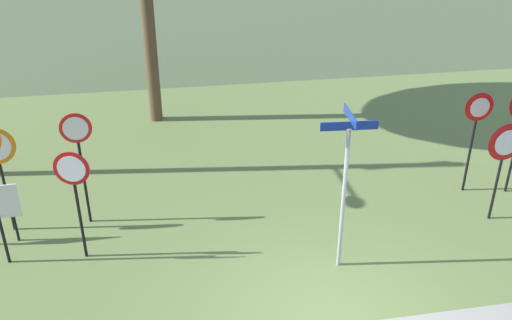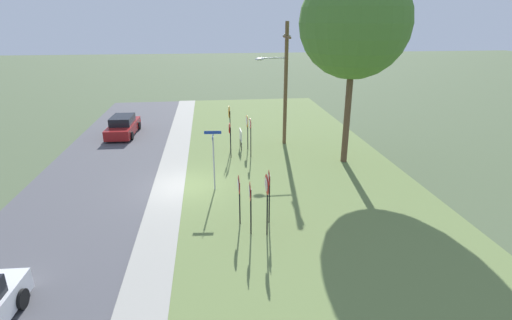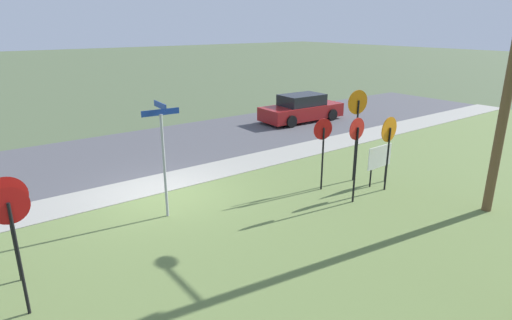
{
  "view_description": "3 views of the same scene",
  "coord_description": "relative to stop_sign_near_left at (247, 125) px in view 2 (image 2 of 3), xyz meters",
  "views": [
    {
      "loc": [
        -2.36,
        -6.24,
        6.28
      ],
      "look_at": [
        -0.77,
        2.72,
        1.72
      ],
      "focal_mm": 38.46,
      "sensor_mm": 36.0,
      "label": 1
    },
    {
      "loc": [
        18.49,
        1.41,
        8.07
      ],
      "look_at": [
        -0.49,
        3.72,
        1.12
      ],
      "focal_mm": 27.47,
      "sensor_mm": 36.0,
      "label": 2
    },
    {
      "loc": [
        4.77,
        11.04,
        4.88
      ],
      "look_at": [
        -1.07,
        3.24,
        1.72
      ],
      "focal_mm": 29.65,
      "sensor_mm": 36.0,
      "label": 3
    }
  ],
  "objects": [
    {
      "name": "ground_plane",
      "position": [
        5.55,
        -3.76,
        -1.67
      ],
      "size": [
        160.0,
        160.0,
        0.0
      ],
      "primitive_type": "plane",
      "color": "#4C5B3D"
    },
    {
      "name": "road_asphalt",
      "position": [
        5.55,
        -8.56,
        -1.67
      ],
      "size": [
        44.0,
        6.4,
        0.01
      ],
      "primitive_type": "cube",
      "color": "#4C4C51",
      "rests_on": "ground_plane"
    },
    {
      "name": "sidewalk_strip",
      "position": [
        5.55,
        -4.56,
        -1.64
      ],
      "size": [
        44.0,
        1.6,
        0.06
      ],
      "primitive_type": "cube",
      "color": "#99968C",
      "rests_on": "ground_plane"
    },
    {
      "name": "grass_median",
      "position": [
        5.55,
        2.24,
        -1.65
      ],
      "size": [
        44.0,
        12.0,
        0.04
      ],
      "primitive_type": "cube",
      "color": "olive",
      "rests_on": "ground_plane"
    },
    {
      "name": "stop_sign_near_left",
      "position": [
        0.0,
        0.0,
        0.0
      ],
      "size": [
        0.75,
        0.11,
        2.25
      ],
      "rotation": [
        0.0,
        0.0,
        0.06
      ],
      "color": "black",
      "rests_on": "grass_median"
    },
    {
      "name": "stop_sign_near_right",
      "position": [
        1.52,
        -1.18,
        -0.06
      ],
      "size": [
        0.63,
        0.15,
        2.2
      ],
      "rotation": [
        0.0,
        0.0,
        -0.2
      ],
      "color": "black",
      "rests_on": "grass_median"
    },
    {
      "name": "stop_sign_far_left",
      "position": [
        1.49,
        0.04,
        0.09
      ],
      "size": [
        0.61,
        0.1,
        2.42
      ],
      "rotation": [
        0.0,
        0.0,
        0.04
      ],
      "color": "black",
      "rests_on": "grass_median"
    },
    {
      "name": "stop_sign_far_center",
      "position": [
        0.13,
        -1.12,
        0.5
      ],
      "size": [
        0.75,
        0.14,
        2.91
      ],
      "rotation": [
        0.0,
        0.0,
        -0.15
      ],
      "color": "black",
      "rests_on": "grass_median"
    },
    {
      "name": "yield_sign_near_left",
      "position": [
        9.71,
        -1.31,
        -0.04
      ],
      "size": [
        0.79,
        0.1,
        2.16
      ],
      "rotation": [
        0.0,
        0.0,
        0.03
      ],
      "color": "black",
      "rests_on": "grass_median"
    },
    {
      "name": "yield_sign_near_right",
      "position": [
        10.71,
        -0.33,
        0.29
      ],
      "size": [
        0.81,
        0.11,
        2.56
      ],
      "rotation": [
        0.0,
        0.0,
        0.05
      ],
      "color": "black",
      "rests_on": "grass_median"
    },
    {
      "name": "yield_sign_far_left",
      "position": [
        10.58,
        -0.95,
        0.03
      ],
      "size": [
        0.77,
        0.1,
        2.24
      ],
      "rotation": [
        0.0,
        0.0,
        -0.03
      ],
      "color": "black",
      "rests_on": "grass_median"
    },
    {
      "name": "yield_sign_far_right",
      "position": [
        9.78,
        -0.1,
        0.11
      ],
      "size": [
        0.64,
        0.11,
        2.36
      ],
      "rotation": [
        0.0,
        0.0,
        -0.04
      ],
      "color": "black",
      "rests_on": "grass_median"
    },
    {
      "name": "street_name_post",
      "position": [
        6.11,
        -2.24,
        0.16
      ],
      "size": [
        0.96,
        0.81,
        3.02
      ],
      "rotation": [
        0.0,
        0.0,
        -0.08
      ],
      "color": "#9EA0A8",
      "rests_on": "grass_median"
    },
    {
      "name": "utility_pole",
      "position": [
        -0.99,
        2.48,
        2.64
      ],
      "size": [
        2.1,
        2.11,
        7.86
      ],
      "color": "brown",
      "rests_on": "grass_median"
    },
    {
      "name": "notice_board",
      "position": [
        -0.22,
        -0.41,
        -0.8
      ],
      "size": [
        1.1,
        0.07,
        1.25
      ],
      "rotation": [
        0.0,
        0.0,
        0.03
      ],
      "color": "black",
      "rests_on": "grass_median"
    },
    {
      "name": "oak_tree_left",
      "position": [
        2.93,
        5.47,
        6.14
      ],
      "size": [
        5.9,
        5.9,
        10.75
      ],
      "color": "brown",
      "rests_on": "grass_median"
    },
    {
      "name": "parked_hatchback_near",
      "position": [
        -4.56,
        -8.65,
        -1.03
      ],
      "size": [
        4.52,
        1.99,
        1.39
      ],
      "rotation": [
        0.0,
        0.0,
        -0.03
      ],
      "color": "maroon",
      "rests_on": "road_asphalt"
    }
  ]
}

